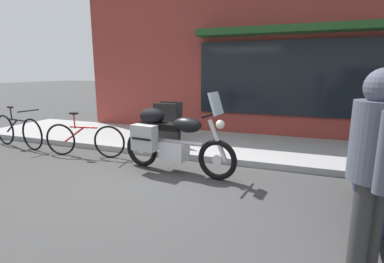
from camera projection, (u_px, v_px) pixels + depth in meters
ground_plane at (160, 179)px, 4.77m from camera, size 80.00×80.00×0.00m
touring_motorcycle at (169, 138)px, 4.99m from camera, size 2.15×0.63×1.41m
parked_bicycle at (84, 139)px, 5.96m from camera, size 1.73×0.50×0.92m
pedestrian_walking at (376, 155)px, 2.20m from camera, size 0.38×0.56×1.75m
sandwich_board_sign at (168, 123)px, 6.58m from camera, size 0.55×0.41×0.92m
second_bicycle_by_cafe at (18, 131)px, 6.69m from camera, size 1.77×0.48×0.95m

